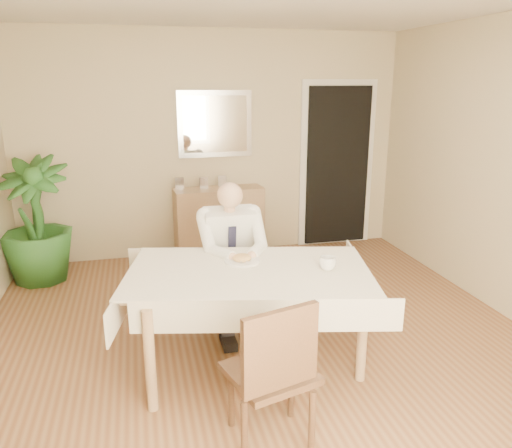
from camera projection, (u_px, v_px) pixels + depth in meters
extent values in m
plane|color=brown|center=(267.00, 354.00, 3.86)|extent=(5.00, 5.00, 0.00)
cube|color=tan|center=(213.00, 146.00, 5.84)|extent=(4.50, 0.02, 2.60)
cube|color=white|center=(336.00, 166.00, 6.25)|extent=(0.96, 0.03, 2.10)
cube|color=black|center=(337.00, 167.00, 6.22)|extent=(0.80, 0.05, 1.95)
cube|color=silver|center=(215.00, 124.00, 5.75)|extent=(0.86, 0.03, 0.76)
cube|color=white|center=(215.00, 124.00, 5.73)|extent=(0.74, 0.02, 0.64)
cube|color=#916B49|center=(249.00, 274.00, 3.52)|extent=(1.76, 1.22, 0.04)
cube|color=#ECE1C6|center=(249.00, 271.00, 3.51)|extent=(1.88, 1.34, 0.01)
cube|color=#ECE1C6|center=(267.00, 316.00, 3.08)|extent=(1.66, 0.38, 0.22)
cube|color=#ECE1C6|center=(235.00, 261.00, 4.01)|extent=(1.66, 0.38, 0.22)
cube|color=#ECE1C6|center=(126.00, 297.00, 3.35)|extent=(0.23, 0.98, 0.22)
cube|color=#ECE1C6|center=(359.00, 274.00, 3.73)|extent=(0.23, 0.98, 0.22)
cylinder|color=#916B49|center=(150.00, 361.00, 3.12)|extent=(0.07, 0.07, 0.70)
cylinder|color=#916B49|center=(363.00, 335.00, 3.44)|extent=(0.07, 0.07, 0.70)
cylinder|color=#916B49|center=(147.00, 310.00, 3.81)|extent=(0.07, 0.07, 0.70)
cylinder|color=#916B49|center=(324.00, 292.00, 4.13)|extent=(0.07, 0.07, 0.70)
cube|color=#412718|center=(229.00, 276.00, 4.36)|extent=(0.39, 0.39, 0.04)
cube|color=#412718|center=(225.00, 244.00, 4.46)|extent=(0.39, 0.05, 0.39)
cylinder|color=#412718|center=(214.00, 307.00, 4.22)|extent=(0.04, 0.04, 0.37)
cylinder|color=#412718|center=(252.00, 303.00, 4.30)|extent=(0.04, 0.04, 0.37)
cylinder|color=#412718|center=(208.00, 292.00, 4.53)|extent=(0.04, 0.04, 0.37)
cylinder|color=#412718|center=(244.00, 288.00, 4.61)|extent=(0.04, 0.04, 0.37)
cube|color=#412718|center=(270.00, 373.00, 2.81)|extent=(0.55, 0.55, 0.04)
cube|color=#412718|center=(280.00, 350.00, 2.55)|extent=(0.44, 0.16, 0.44)
cylinder|color=#412718|center=(244.00, 436.00, 2.65)|extent=(0.04, 0.04, 0.43)
cylinder|color=#412718|center=(312.00, 425.00, 2.74)|extent=(0.04, 0.04, 0.43)
cylinder|color=#412718|center=(231.00, 394.00, 3.01)|extent=(0.04, 0.04, 0.43)
cylinder|color=#412718|center=(291.00, 386.00, 3.09)|extent=(0.04, 0.04, 0.43)
cube|color=white|center=(229.00, 238.00, 4.22)|extent=(0.42, 0.31, 0.55)
cube|color=black|center=(232.00, 246.00, 4.11)|extent=(0.07, 0.08, 0.36)
cylinder|color=tan|center=(230.00, 207.00, 4.10)|extent=(0.09, 0.09, 0.08)
sphere|color=tan|center=(230.00, 195.00, 4.05)|extent=(0.21, 0.21, 0.21)
cube|color=black|center=(222.00, 274.00, 4.08)|extent=(0.13, 0.42, 0.13)
cube|color=black|center=(246.00, 272.00, 4.12)|extent=(0.13, 0.42, 0.13)
cube|color=black|center=(227.00, 316.00, 3.99)|extent=(0.11, 0.12, 0.45)
cube|color=black|center=(251.00, 313.00, 4.04)|extent=(0.11, 0.12, 0.45)
cube|color=black|center=(228.00, 341.00, 3.99)|extent=(0.11, 0.26, 0.07)
cube|color=black|center=(253.00, 338.00, 4.03)|extent=(0.11, 0.26, 0.07)
cylinder|color=white|center=(242.00, 261.00, 3.67)|extent=(0.26, 0.26, 0.02)
ellipsoid|color=olive|center=(242.00, 258.00, 3.67)|extent=(0.14, 0.14, 0.06)
cylinder|color=silver|center=(249.00, 261.00, 3.62)|extent=(0.01, 0.13, 0.01)
cylinder|color=silver|center=(238.00, 262.00, 3.60)|extent=(0.01, 0.13, 0.01)
imported|color=white|center=(328.00, 263.00, 3.51)|extent=(0.15, 0.15, 0.09)
cube|color=#916B49|center=(219.00, 222.00, 5.92)|extent=(1.06, 0.43, 0.83)
cube|color=silver|center=(180.00, 183.00, 5.73)|extent=(0.10, 0.02, 0.14)
cube|color=silver|center=(204.00, 183.00, 5.75)|extent=(0.10, 0.02, 0.14)
cube|color=silver|center=(222.00, 181.00, 5.86)|extent=(0.10, 0.02, 0.14)
imported|color=#204F1B|center=(35.00, 221.00, 5.12)|extent=(0.88, 0.88, 1.31)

